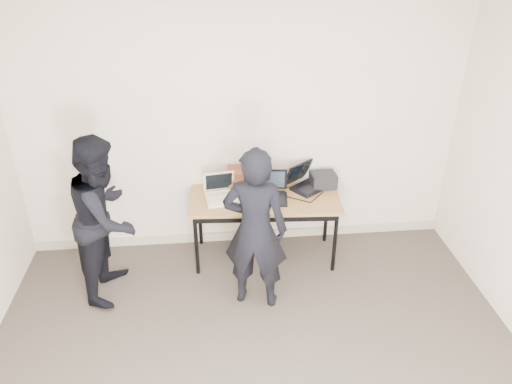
{
  "coord_description": "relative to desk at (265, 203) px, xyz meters",
  "views": [
    {
      "loc": [
        -0.29,
        -2.43,
        3.2
      ],
      "look_at": [
        0.1,
        1.6,
        0.95
      ],
      "focal_mm": 35.0,
      "sensor_mm": 36.0,
      "label": 1
    }
  ],
  "objects": [
    {
      "name": "room",
      "position": [
        -0.22,
        -1.88,
        0.69
      ],
      "size": [
        4.6,
        4.6,
        2.8
      ],
      "color": "#423932",
      "rests_on": "ground"
    },
    {
      "name": "desk",
      "position": [
        0.0,
        0.0,
        0.0
      ],
      "size": [
        1.54,
        0.74,
        0.72
      ],
      "rotation": [
        0.0,
        0.0,
        -0.06
      ],
      "color": "olive",
      "rests_on": "ground"
    },
    {
      "name": "laptop_beige",
      "position": [
        -0.44,
        0.03,
        0.11
      ],
      "size": [
        0.35,
        0.34,
        0.25
      ],
      "rotation": [
        0.0,
        0.0,
        0.14
      ],
      "color": "beige",
      "rests_on": "desk"
    },
    {
      "name": "laptop_center",
      "position": [
        0.05,
        0.02,
        0.12
      ],
      "size": [
        0.39,
        0.38,
        0.27
      ],
      "rotation": [
        0.0,
        0.0,
        -0.12
      ],
      "color": "black",
      "rests_on": "desk"
    },
    {
      "name": "laptop_right",
      "position": [
        0.45,
        0.19,
        0.12
      ],
      "size": [
        0.47,
        0.47,
        0.25
      ],
      "rotation": [
        0.0,
        0.0,
        0.65
      ],
      "color": "black",
      "rests_on": "desk"
    },
    {
      "name": "leather_satchel",
      "position": [
        -0.18,
        0.23,
        0.19
      ],
      "size": [
        0.37,
        0.19,
        0.25
      ],
      "rotation": [
        0.0,
        0.0,
        -0.03
      ],
      "color": "#602E19",
      "rests_on": "desk"
    },
    {
      "name": "tissue",
      "position": [
        -0.15,
        0.23,
        0.34
      ],
      "size": [
        0.13,
        0.1,
        0.08
      ],
      "primitive_type": "ellipsoid",
      "rotation": [
        0.0,
        0.0,
        -0.01
      ],
      "color": "white",
      "rests_on": "leather_satchel"
    },
    {
      "name": "equipment_box",
      "position": [
        0.63,
        0.19,
        0.13
      ],
      "size": [
        0.27,
        0.23,
        0.15
      ],
      "primitive_type": "cube",
      "rotation": [
        0.0,
        0.0,
        0.06
      ],
      "color": "black",
      "rests_on": "desk"
    },
    {
      "name": "power_brick",
      "position": [
        -0.22,
        -0.17,
        0.07
      ],
      "size": [
        0.08,
        0.05,
        0.03
      ],
      "primitive_type": "cube",
      "rotation": [
        0.0,
        0.0,
        0.14
      ],
      "color": "black",
      "rests_on": "desk"
    },
    {
      "name": "cables",
      "position": [
        0.05,
        -0.0,
        0.06
      ],
      "size": [
        1.15,
        0.41,
        0.01
      ],
      "rotation": [
        0.0,
        0.0,
        -0.11
      ],
      "color": "silver",
      "rests_on": "desk"
    },
    {
      "name": "person_typist",
      "position": [
        -0.16,
        -0.66,
        0.13
      ],
      "size": [
        0.65,
        0.51,
        1.58
      ],
      "primitive_type": "imported",
      "rotation": [
        0.0,
        0.0,
        2.89
      ],
      "color": "black",
      "rests_on": "ground"
    },
    {
      "name": "person_observer",
      "position": [
        -1.5,
        -0.34,
        0.14
      ],
      "size": [
        0.71,
        0.86,
        1.59
      ],
      "primitive_type": "imported",
      "rotation": [
        0.0,
        0.0,
        1.42
      ],
      "color": "black",
      "rests_on": "ground"
    },
    {
      "name": "baseboard",
      "position": [
        -0.22,
        0.36,
        -0.61
      ],
      "size": [
        4.5,
        0.03,
        0.1
      ],
      "primitive_type": "cube",
      "color": "#ACA48E",
      "rests_on": "ground"
    }
  ]
}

